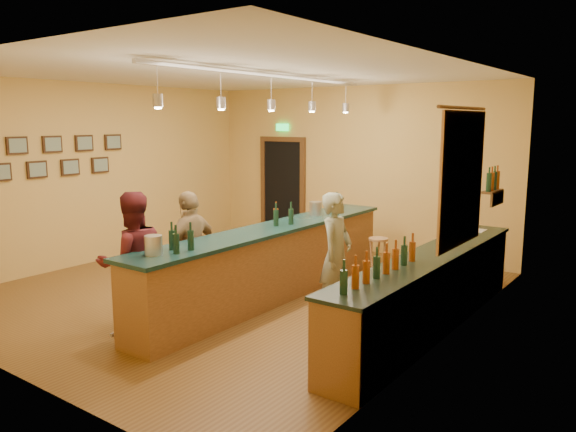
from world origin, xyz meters
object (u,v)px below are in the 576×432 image
Objects in this scene: customer_b at (192,252)px; tasting_bar at (272,258)px; bartender at (336,255)px; bar_stool at (378,247)px; back_counter at (429,291)px; customer_a at (133,263)px.

tasting_bar is at bearing 149.97° from customer_b.
bartender is 2.04m from bar_stool.
customer_b is at bearing -156.73° from back_counter.
customer_a reaches higher than back_counter.
customer_a reaches higher than tasting_bar.
customer_b is at bearing -117.87° from tasting_bar.
back_counter is at bearing 4.53° from tasting_bar.
customer_a is 4.15m from bar_stool.
tasting_bar is at bearing -109.80° from bar_stool.
customer_b is 2.51× the size of bar_stool.
back_counter is 2.30m from tasting_bar.
customer_a is 0.97m from customer_b.
bartender is 0.95× the size of customer_a.
back_counter is at bearing 150.00° from customer_a.
customer_b is 3.24m from bar_stool.
customer_b is (-2.83, -1.22, 0.33)m from back_counter.
customer_a reaches higher than customer_b.
back_counter is at bearing 111.10° from customer_b.
customer_b is (-1.64, -1.00, 0.00)m from bartender.
tasting_bar is (-2.29, -0.18, 0.12)m from back_counter.
tasting_bar is at bearing -175.47° from back_counter.
tasting_bar is at bearing 81.54° from bartender.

